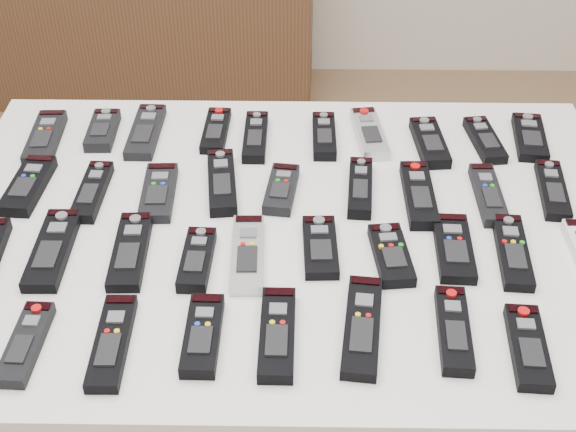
{
  "coord_description": "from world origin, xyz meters",
  "views": [
    {
      "loc": [
        0.08,
        -1.21,
        1.68
      ],
      "look_at": [
        0.06,
        -0.09,
        0.8
      ],
      "focal_mm": 50.0,
      "sensor_mm": 36.0,
      "label": 1
    }
  ],
  "objects_px": {
    "remote_3": "(216,131)",
    "remote_25": "(391,255)",
    "remote_0": "(45,138)",
    "remote_32": "(203,335)",
    "remote_7": "(430,143)",
    "remote_36": "(528,347)",
    "remote_17": "(488,195)",
    "remote_6": "(369,134)",
    "remote_33": "(277,334)",
    "remote_13": "(222,182)",
    "remote_27": "(513,252)",
    "remote_21": "(130,251)",
    "remote_30": "(26,343)",
    "remote_8": "(485,140)",
    "remote_2": "(146,132)",
    "remote_34": "(362,326)",
    "remote_14": "(281,189)",
    "remote_15": "(360,187)",
    "remote_5": "(324,136)",
    "remote_22": "(197,259)",
    "remote_11": "(92,191)",
    "remote_35": "(454,330)",
    "table": "(288,249)",
    "remote_26": "(454,248)",
    "remote_31": "(112,342)",
    "remote_18": "(553,190)",
    "remote_20": "(53,249)",
    "remote_1": "(103,130)",
    "remote_10": "(28,185)",
    "remote_12": "(159,192)",
    "remote_16": "(419,195)",
    "remote_24": "(320,247)",
    "remote_9": "(530,137)"
  },
  "relations": [
    {
      "from": "remote_6",
      "to": "remote_25",
      "type": "xyz_separation_m",
      "value": [
        0.01,
        -0.38,
        -0.0
      ]
    },
    {
      "from": "remote_26",
      "to": "remote_30",
      "type": "xyz_separation_m",
      "value": [
        -0.67,
        -0.23,
        0.0
      ]
    },
    {
      "from": "remote_17",
      "to": "remote_3",
      "type": "bearing_deg",
      "value": 157.33
    },
    {
      "from": "remote_14",
      "to": "remote_31",
      "type": "xyz_separation_m",
      "value": [
        -0.25,
        -0.39,
        -0.0
      ]
    },
    {
      "from": "remote_16",
      "to": "remote_18",
      "type": "distance_m",
      "value": 0.25
    },
    {
      "from": "remote_3",
      "to": "remote_13",
      "type": "xyz_separation_m",
      "value": [
        0.03,
        -0.19,
        0.0
      ]
    },
    {
      "from": "remote_20",
      "to": "remote_17",
      "type": "bearing_deg",
      "value": 11.89
    },
    {
      "from": "remote_15",
      "to": "remote_34",
      "type": "height_order",
      "value": "remote_15"
    },
    {
      "from": "remote_7",
      "to": "remote_14",
      "type": "bearing_deg",
      "value": -155.71
    },
    {
      "from": "remote_3",
      "to": "remote_25",
      "type": "relative_size",
      "value": 1.07
    },
    {
      "from": "remote_6",
      "to": "remote_21",
      "type": "bearing_deg",
      "value": -145.27
    },
    {
      "from": "remote_36",
      "to": "remote_6",
      "type": "bearing_deg",
      "value": 112.5
    },
    {
      "from": "remote_0",
      "to": "remote_3",
      "type": "bearing_deg",
      "value": 3.47
    },
    {
      "from": "remote_3",
      "to": "remote_6",
      "type": "relative_size",
      "value": 0.91
    },
    {
      "from": "remote_1",
      "to": "remote_7",
      "type": "relative_size",
      "value": 0.84
    },
    {
      "from": "remote_6",
      "to": "remote_9",
      "type": "relative_size",
      "value": 1.07
    },
    {
      "from": "remote_1",
      "to": "remote_33",
      "type": "height_order",
      "value": "same"
    },
    {
      "from": "remote_27",
      "to": "remote_36",
      "type": "bearing_deg",
      "value": -91.54
    },
    {
      "from": "remote_0",
      "to": "remote_13",
      "type": "height_order",
      "value": "same"
    },
    {
      "from": "remote_11",
      "to": "remote_35",
      "type": "xyz_separation_m",
      "value": [
        0.62,
        -0.35,
        0.0
      ]
    },
    {
      "from": "remote_25",
      "to": "remote_0",
      "type": "bearing_deg",
      "value": 146.1
    },
    {
      "from": "remote_35",
      "to": "remote_27",
      "type": "bearing_deg",
      "value": 59.12
    },
    {
      "from": "remote_2",
      "to": "remote_30",
      "type": "relative_size",
      "value": 1.2
    },
    {
      "from": "remote_13",
      "to": "remote_27",
      "type": "distance_m",
      "value": 0.55
    },
    {
      "from": "remote_8",
      "to": "remote_2",
      "type": "bearing_deg",
      "value": 171.07
    },
    {
      "from": "remote_5",
      "to": "remote_17",
      "type": "xyz_separation_m",
      "value": [
        0.3,
        -0.2,
        -0.0
      ]
    },
    {
      "from": "remote_0",
      "to": "remote_32",
      "type": "bearing_deg",
      "value": -57.96
    },
    {
      "from": "remote_3",
      "to": "remote_36",
      "type": "height_order",
      "value": "remote_36"
    },
    {
      "from": "remote_24",
      "to": "remote_18",
      "type": "bearing_deg",
      "value": 19.58
    },
    {
      "from": "remote_7",
      "to": "remote_10",
      "type": "xyz_separation_m",
      "value": [
        -0.78,
        -0.16,
        0.0
      ]
    },
    {
      "from": "remote_11",
      "to": "remote_5",
      "type": "bearing_deg",
      "value": 26.01
    },
    {
      "from": "remote_7",
      "to": "remote_36",
      "type": "bearing_deg",
      "value": -86.75
    },
    {
      "from": "remote_15",
      "to": "remote_5",
      "type": "bearing_deg",
      "value": 113.96
    },
    {
      "from": "remote_30",
      "to": "remote_13",
      "type": "bearing_deg",
      "value": 60.29
    },
    {
      "from": "remote_3",
      "to": "remote_14",
      "type": "relative_size",
      "value": 1.12
    },
    {
      "from": "remote_7",
      "to": "remote_33",
      "type": "bearing_deg",
      "value": -123.59
    },
    {
      "from": "remote_31",
      "to": "remote_11",
      "type": "bearing_deg",
      "value": 105.34
    },
    {
      "from": "remote_16",
      "to": "remote_21",
      "type": "height_order",
      "value": "remote_16"
    },
    {
      "from": "remote_6",
      "to": "remote_33",
      "type": "distance_m",
      "value": 0.6
    },
    {
      "from": "remote_30",
      "to": "table",
      "type": "bearing_deg",
      "value": 40.33
    },
    {
      "from": "remote_22",
      "to": "remote_3",
      "type": "bearing_deg",
      "value": 92.69
    },
    {
      "from": "remote_18",
      "to": "remote_20",
      "type": "height_order",
      "value": "remote_20"
    },
    {
      "from": "remote_8",
      "to": "remote_31",
      "type": "distance_m",
      "value": 0.87
    },
    {
      "from": "remote_34",
      "to": "remote_27",
      "type": "bearing_deg",
      "value": 40.64
    },
    {
      "from": "remote_16",
      "to": "remote_20",
      "type": "distance_m",
      "value": 0.66
    },
    {
      "from": "remote_11",
      "to": "remote_34",
      "type": "height_order",
      "value": "same"
    },
    {
      "from": "remote_1",
      "to": "remote_32",
      "type": "height_order",
      "value": "same"
    },
    {
      "from": "remote_8",
      "to": "remote_17",
      "type": "distance_m",
      "value": 0.19
    },
    {
      "from": "remote_10",
      "to": "remote_17",
      "type": "bearing_deg",
      "value": 2.87
    },
    {
      "from": "remote_12",
      "to": "remote_31",
      "type": "height_order",
      "value": "same"
    }
  ]
}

